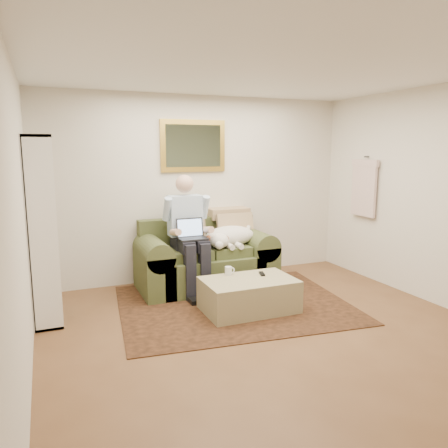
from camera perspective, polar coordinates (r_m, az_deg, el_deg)
room_shell at (r=4.33m, az=6.13°, el=2.32°), size 4.51×5.00×2.61m
rug at (r=5.37m, az=1.29°, el=-10.40°), size 2.90×2.42×0.01m
sofa at (r=5.97m, az=-2.44°, el=-5.22°), size 1.82×0.92×1.09m
seated_man at (r=5.63m, az=-4.50°, el=-1.46°), size 0.60×0.85×1.53m
laptop at (r=5.56m, az=-4.28°, el=-1.22°), size 0.35×0.28×0.26m
sleeping_dog at (r=5.92m, az=0.80°, el=-1.56°), size 0.75×0.47×0.28m
ottoman at (r=5.12m, az=3.25°, el=-9.25°), size 1.05×0.67×0.38m
coffee_mug at (r=5.21m, az=0.57°, el=-6.13°), size 0.08×0.08×0.10m
tv_remote at (r=5.25m, az=4.98°, el=-6.49°), size 0.09×0.16×0.02m
bookshelf at (r=5.09m, az=-22.59°, el=-0.69°), size 0.28×0.80×2.00m
wall_mirror at (r=6.21m, az=-4.04°, el=10.14°), size 0.94×0.04×0.72m
hanging_shirt at (r=6.59m, az=17.82°, el=4.89°), size 0.06×0.52×0.90m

